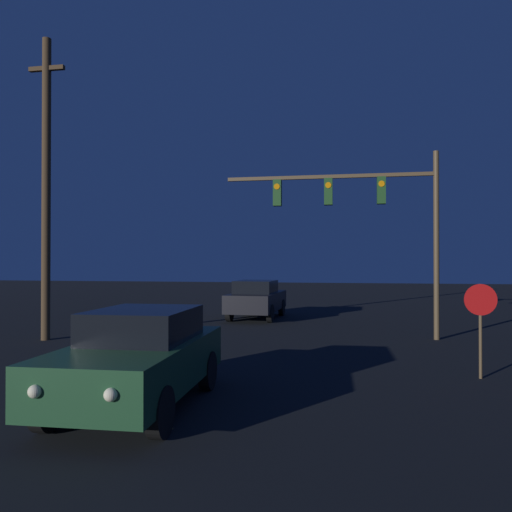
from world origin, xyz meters
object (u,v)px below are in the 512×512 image
(stop_sign, at_px, (481,313))
(car_near, at_px, (140,357))
(car_far, at_px, (257,299))
(traffic_signal_mast, at_px, (369,209))
(utility_pole, at_px, (46,185))

(stop_sign, bearing_deg, car_near, -152.85)
(car_far, bearing_deg, car_near, -85.82)
(car_near, distance_m, stop_sign, 7.25)
(car_far, xyz_separation_m, stop_sign, (6.79, -10.34, 0.55))
(traffic_signal_mast, xyz_separation_m, stop_sign, (2.10, -5.49, -2.87))
(car_near, xyz_separation_m, utility_pole, (-6.03, 6.47, 4.14))
(car_near, bearing_deg, utility_pole, -48.52)
(car_far, distance_m, utility_pole, 10.03)
(car_near, xyz_separation_m, stop_sign, (6.43, 3.30, 0.55))
(car_far, relative_size, traffic_signal_mast, 0.65)
(car_near, height_order, car_far, same)
(car_far, bearing_deg, utility_pole, -125.69)
(car_near, distance_m, utility_pole, 9.77)
(car_far, xyz_separation_m, utility_pole, (-5.67, -7.16, 4.14))
(traffic_signal_mast, xyz_separation_m, utility_pole, (-10.36, -2.32, 0.73))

